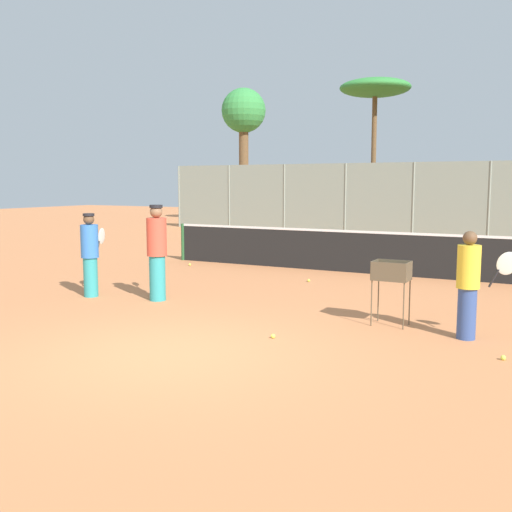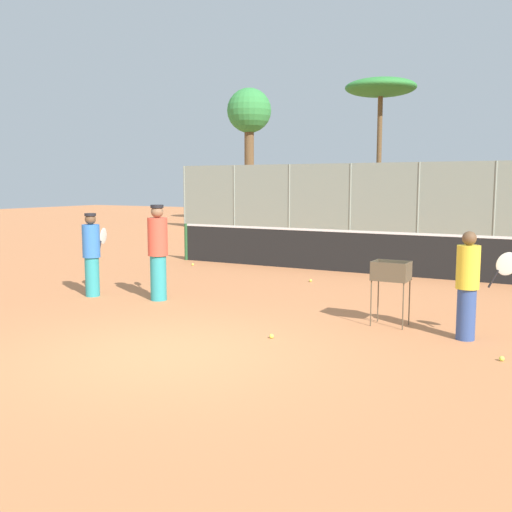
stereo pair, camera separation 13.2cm
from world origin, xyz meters
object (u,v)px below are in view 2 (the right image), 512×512
at_px(player_white_outfit, 92,253).
at_px(ball_cart, 391,276).
at_px(player_yellow_shirt, 468,284).
at_px(player_red_cap, 158,251).
at_px(tennis_net, 366,251).

distance_m(player_white_outfit, ball_cart, 5.94).
bearing_deg(player_yellow_shirt, player_white_outfit, 166.92).
bearing_deg(player_yellow_shirt, ball_cart, 151.97).
bearing_deg(player_red_cap, player_yellow_shirt, -116.88).
xyz_separation_m(tennis_net, player_white_outfit, (-3.80, -5.55, 0.30)).
bearing_deg(ball_cart, player_yellow_shirt, -13.83).
bearing_deg(player_white_outfit, tennis_net, -50.73).
bearing_deg(tennis_net, ball_cart, -67.38).
height_order(player_red_cap, player_yellow_shirt, player_red_cap).
height_order(player_red_cap, ball_cart, player_red_cap).
xyz_separation_m(player_yellow_shirt, ball_cart, (-1.22, 0.30, -0.02)).
height_order(tennis_net, ball_cart, tennis_net).
bearing_deg(ball_cart, tennis_net, 112.62).
distance_m(tennis_net, player_white_outfit, 6.73).
xyz_separation_m(player_red_cap, player_yellow_shirt, (5.73, -0.18, -0.14)).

